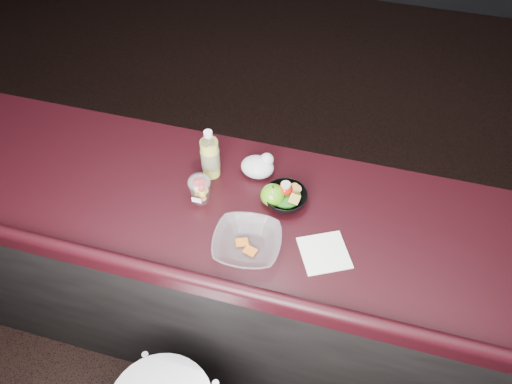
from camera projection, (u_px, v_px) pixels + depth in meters
The scene contains 9 objects.
room_shell at pixel (220, 73), 1.05m from camera, with size 8.00×8.00×8.00m.
counter at pixel (257, 281), 2.24m from camera, with size 4.06×0.71×1.02m.
lemonade_bottle at pixel (210, 157), 1.91m from camera, with size 0.07×0.07×0.22m.
fruit_cup at pixel (200, 188), 1.84m from camera, with size 0.09×0.09×0.12m.
green_apple at pixel (273, 195), 1.84m from camera, with size 0.09×0.09×0.10m.
plastic_bag at pixel (259, 166), 1.94m from camera, with size 0.13×0.11×0.10m.
snack_bowl at pixel (285, 197), 1.85m from camera, with size 0.21×0.21×0.09m.
takeout_bowl at pixel (247, 244), 1.72m from camera, with size 0.26×0.26×0.06m.
paper_napkin at pixel (324, 253), 1.72m from camera, with size 0.16×0.16×0.00m, color white.
Camera 1 is at (0.31, -0.83, 2.46)m, focal length 35.00 mm.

